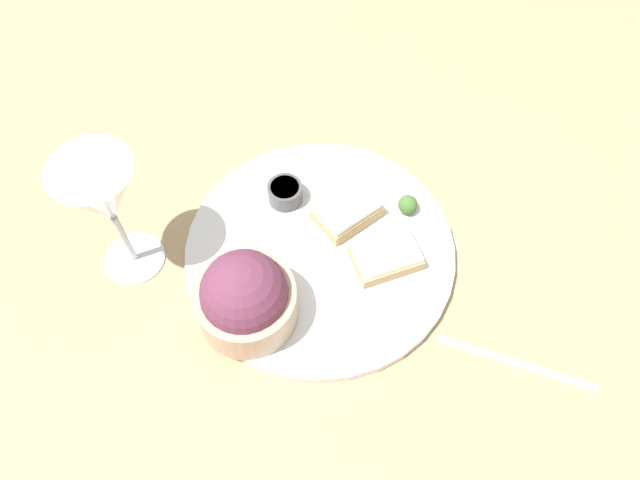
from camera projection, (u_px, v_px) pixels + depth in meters
name	position (u px, v px, depth m)	size (l,w,h in m)	color
ground_plane	(320.00, 254.00, 0.78)	(4.00, 4.00, 0.00)	tan
dinner_plate	(320.00, 251.00, 0.77)	(0.33, 0.33, 0.01)	white
salad_bowl	(245.00, 298.00, 0.68)	(0.11, 0.11, 0.10)	tan
sauce_ramekin	(285.00, 192.00, 0.79)	(0.04, 0.04, 0.03)	#4C4C4C
cheese_toast_near	(347.00, 211.00, 0.78)	(0.09, 0.07, 0.03)	tan
cheese_toast_far	(386.00, 256.00, 0.74)	(0.08, 0.06, 0.03)	tan
wine_glass	(104.00, 198.00, 0.66)	(0.09, 0.09, 0.18)	silver
garnish	(408.00, 205.00, 0.78)	(0.02, 0.02, 0.02)	#477533
fork	(517.00, 363.00, 0.70)	(0.14, 0.13, 0.01)	silver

